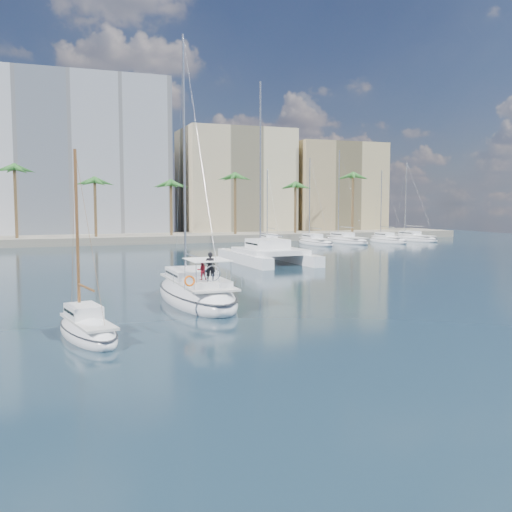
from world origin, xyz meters
name	(u,v)px	position (x,y,z in m)	size (l,w,h in m)	color
ground	(259,303)	(0.00, 0.00, 0.00)	(160.00, 160.00, 0.00)	black
quay	(125,238)	(0.00, 61.00, 0.60)	(120.00, 14.00, 1.20)	gray
building_modern	(43,159)	(-12.00, 73.00, 14.00)	(42.00, 16.00, 28.00)	silver
building_beige	(235,184)	(22.00, 70.00, 10.00)	(20.00, 14.00, 20.00)	beige
building_tan_right	(334,190)	(42.00, 68.00, 9.00)	(18.00, 12.00, 18.00)	tan
palm_centre	(127,177)	(0.00, 57.00, 10.28)	(3.60, 3.60, 12.30)	brown
palm_right	(323,181)	(34.00, 57.00, 10.28)	(3.60, 3.60, 12.30)	brown
main_sloop	(196,293)	(-3.58, 1.87, 0.54)	(4.01, 12.26, 18.14)	white
small_sloop	(87,329)	(-10.82, -5.83, 0.37)	(3.25, 6.76, 9.34)	white
catamaran	(268,252)	(9.70, 22.54, 1.18)	(6.91, 13.40, 19.19)	white
seagull	(203,281)	(-2.14, 5.49, 0.81)	(1.03, 0.44, 0.19)	silver
moored_yacht_a	(271,245)	(20.00, 47.00, 0.00)	(2.72, 9.35, 11.90)	white
moored_yacht_b	(315,245)	(26.50, 45.00, 0.00)	(3.14, 10.78, 13.72)	white
moored_yacht_c	(346,243)	(33.00, 47.00, 0.00)	(3.55, 12.21, 15.54)	white
moored_yacht_d	(388,243)	(39.50, 45.00, 0.00)	(2.72, 9.35, 11.90)	white
moored_yacht_e	(414,241)	(46.00, 47.00, 0.00)	(3.14, 10.78, 13.72)	white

